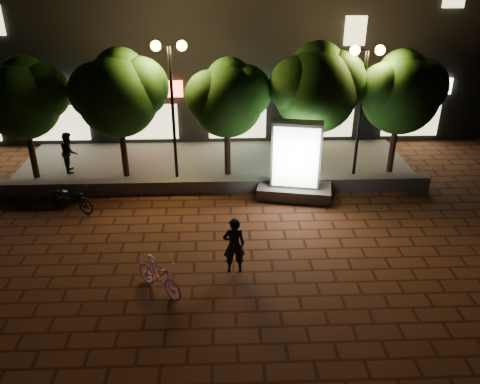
{
  "coord_description": "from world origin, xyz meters",
  "views": [
    {
      "loc": [
        0.3,
        -12.23,
        8.07
      ],
      "look_at": [
        0.83,
        1.5,
        1.2
      ],
      "focal_mm": 36.38,
      "sensor_mm": 36.0,
      "label": 1
    }
  ],
  "objects_px": {
    "tree_right": "(317,86)",
    "street_lamp_right": "(364,78)",
    "street_lamp_left": "(171,76)",
    "pedestrian": "(69,152)",
    "tree_mid": "(228,96)",
    "tree_far_right": "(402,90)",
    "tree_left": "(119,91)",
    "scooter_pink": "(159,276)",
    "ad_kiosk": "(296,167)",
    "rider": "(234,245)",
    "scooter_parked": "(72,198)",
    "tree_far_left": "(23,96)"
  },
  "relations": [
    {
      "from": "tree_far_right",
      "to": "street_lamp_left",
      "type": "xyz_separation_m",
      "value": [
        -8.55,
        -0.26,
        0.66
      ]
    },
    {
      "from": "tree_right",
      "to": "scooter_parked",
      "type": "xyz_separation_m",
      "value": [
        -8.72,
        -2.74,
        -3.09
      ]
    },
    {
      "from": "pedestrian",
      "to": "rider",
      "type": "bearing_deg",
      "value": -152.95
    },
    {
      "from": "tree_right",
      "to": "ad_kiosk",
      "type": "height_order",
      "value": "tree_right"
    },
    {
      "from": "tree_left",
      "to": "scooter_parked",
      "type": "relative_size",
      "value": 2.72
    },
    {
      "from": "tree_left",
      "to": "ad_kiosk",
      "type": "relative_size",
      "value": 1.73
    },
    {
      "from": "street_lamp_right",
      "to": "pedestrian",
      "type": "relative_size",
      "value": 3.07
    },
    {
      "from": "street_lamp_left",
      "to": "scooter_parked",
      "type": "relative_size",
      "value": 2.88
    },
    {
      "from": "street_lamp_right",
      "to": "scooter_pink",
      "type": "distance_m",
      "value": 10.46
    },
    {
      "from": "tree_right",
      "to": "ad_kiosk",
      "type": "distance_m",
      "value": 3.27
    },
    {
      "from": "tree_left",
      "to": "ad_kiosk",
      "type": "bearing_deg",
      "value": -17.22
    },
    {
      "from": "tree_right",
      "to": "street_lamp_right",
      "type": "bearing_deg",
      "value": -9.1
    },
    {
      "from": "scooter_parked",
      "to": "rider",
      "type": "bearing_deg",
      "value": -96.85
    },
    {
      "from": "street_lamp_left",
      "to": "ad_kiosk",
      "type": "relative_size",
      "value": 1.83
    },
    {
      "from": "tree_far_right",
      "to": "rider",
      "type": "bearing_deg",
      "value": -134.94
    },
    {
      "from": "tree_mid",
      "to": "scooter_parked",
      "type": "relative_size",
      "value": 2.5
    },
    {
      "from": "tree_right",
      "to": "scooter_pink",
      "type": "relative_size",
      "value": 2.99
    },
    {
      "from": "street_lamp_right",
      "to": "rider",
      "type": "distance_m",
      "value": 8.51
    },
    {
      "from": "tree_far_right",
      "to": "street_lamp_left",
      "type": "distance_m",
      "value": 8.58
    },
    {
      "from": "tree_mid",
      "to": "tree_far_right",
      "type": "bearing_deg",
      "value": 0.0
    },
    {
      "from": "scooter_pink",
      "to": "ad_kiosk",
      "type": "bearing_deg",
      "value": 5.12
    },
    {
      "from": "street_lamp_left",
      "to": "scooter_parked",
      "type": "distance_m",
      "value": 5.48
    },
    {
      "from": "tree_right",
      "to": "street_lamp_right",
      "type": "distance_m",
      "value": 1.7
    },
    {
      "from": "street_lamp_left",
      "to": "pedestrian",
      "type": "bearing_deg",
      "value": 170.07
    },
    {
      "from": "scooter_pink",
      "to": "pedestrian",
      "type": "relative_size",
      "value": 1.04
    },
    {
      "from": "street_lamp_right",
      "to": "rider",
      "type": "xyz_separation_m",
      "value": [
        -4.93,
        -6.23,
        -3.05
      ]
    },
    {
      "from": "tree_far_left",
      "to": "tree_mid",
      "type": "xyz_separation_m",
      "value": [
        7.5,
        -0.0,
        -0.08
      ]
    },
    {
      "from": "tree_far_right",
      "to": "tree_right",
      "type": "bearing_deg",
      "value": 180.0
    },
    {
      "from": "pedestrian",
      "to": "tree_mid",
      "type": "bearing_deg",
      "value": -109.64
    },
    {
      "from": "tree_right",
      "to": "scooter_parked",
      "type": "distance_m",
      "value": 9.64
    },
    {
      "from": "street_lamp_left",
      "to": "street_lamp_right",
      "type": "relative_size",
      "value": 1.04
    },
    {
      "from": "ad_kiosk",
      "to": "pedestrian",
      "type": "bearing_deg",
      "value": 164.22
    },
    {
      "from": "tree_right",
      "to": "rider",
      "type": "height_order",
      "value": "tree_right"
    },
    {
      "from": "ad_kiosk",
      "to": "scooter_parked",
      "type": "xyz_separation_m",
      "value": [
        -7.75,
        -0.78,
        -0.67
      ]
    },
    {
      "from": "rider",
      "to": "pedestrian",
      "type": "distance_m",
      "value": 9.43
    },
    {
      "from": "tree_left",
      "to": "tree_mid",
      "type": "distance_m",
      "value": 4.0
    },
    {
      "from": "tree_mid",
      "to": "street_lamp_left",
      "type": "relative_size",
      "value": 0.87
    },
    {
      "from": "scooter_parked",
      "to": "pedestrian",
      "type": "relative_size",
      "value": 1.11
    },
    {
      "from": "rider",
      "to": "tree_far_left",
      "type": "bearing_deg",
      "value": -45.75
    },
    {
      "from": "tree_mid",
      "to": "scooter_pink",
      "type": "height_order",
      "value": "tree_mid"
    },
    {
      "from": "tree_right",
      "to": "street_lamp_left",
      "type": "height_order",
      "value": "street_lamp_left"
    },
    {
      "from": "street_lamp_right",
      "to": "pedestrian",
      "type": "xyz_separation_m",
      "value": [
        -11.28,
        0.75,
        -3.0
      ]
    },
    {
      "from": "street_lamp_left",
      "to": "ad_kiosk",
      "type": "height_order",
      "value": "street_lamp_left"
    },
    {
      "from": "tree_mid",
      "to": "tree_right",
      "type": "relative_size",
      "value": 0.89
    },
    {
      "from": "street_lamp_left",
      "to": "rider",
      "type": "height_order",
      "value": "street_lamp_left"
    },
    {
      "from": "ad_kiosk",
      "to": "tree_mid",
      "type": "bearing_deg",
      "value": 139.98
    },
    {
      "from": "street_lamp_right",
      "to": "tree_right",
      "type": "bearing_deg",
      "value": 170.9
    },
    {
      "from": "tree_far_right",
      "to": "street_lamp_right",
      "type": "height_order",
      "value": "street_lamp_right"
    },
    {
      "from": "ad_kiosk",
      "to": "rider",
      "type": "xyz_separation_m",
      "value": [
        -2.31,
        -4.53,
        -0.3
      ]
    },
    {
      "from": "street_lamp_right",
      "to": "scooter_pink",
      "type": "bearing_deg",
      "value": -134.21
    }
  ]
}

